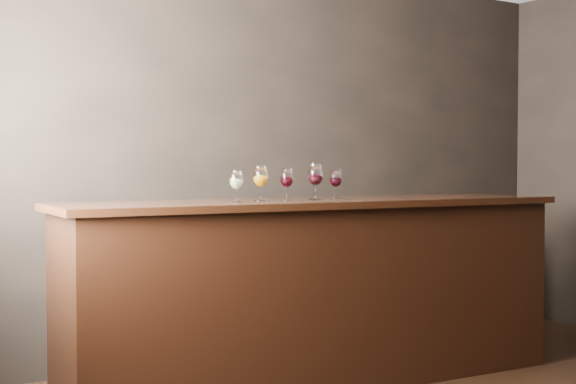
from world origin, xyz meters
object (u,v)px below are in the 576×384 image
back_bar_shelf (334,287)px  glass_white (236,181)px  glass_red_c (336,179)px  glass_red_a (287,178)px  glass_amber (261,177)px  glass_red_b (315,176)px  bar_counter (318,295)px

back_bar_shelf → glass_white: bearing=-148.1°
glass_red_c → back_bar_shelf: bearing=55.1°
glass_white → glass_red_a: bearing=7.4°
glass_amber → glass_red_b: glass_red_b is taller
bar_counter → glass_red_a: (-0.22, 0.02, 0.72)m
glass_amber → glass_red_a: size_ratio=1.06×
back_bar_shelf → glass_white: size_ratio=13.85×
back_bar_shelf → glass_red_a: bearing=-140.2°
glass_red_b → glass_red_c: glass_red_b is taller
glass_red_a → glass_red_c: 0.36m
back_bar_shelf → glass_red_a: 1.39m
glass_red_a → glass_white: bearing=-172.6°
back_bar_shelf → glass_white: 1.66m
glass_white → glass_red_b: size_ratio=0.83×
back_bar_shelf → bar_counter: bearing=-131.2°
bar_counter → glass_red_b: bearing=-171.5°
glass_red_b → glass_red_c: bearing=6.9°
glass_red_b → back_bar_shelf: bearing=47.9°
back_bar_shelf → glass_amber: (-1.04, -0.71, 0.83)m
glass_amber → glass_red_c: glass_amber is taller
bar_counter → glass_red_a: glass_red_a is taller
glass_red_a → glass_red_b: (0.20, -0.02, 0.02)m
glass_white → glass_red_c: 0.74m
back_bar_shelf → glass_amber: 1.51m
glass_white → glass_amber: 0.20m
bar_counter → glass_red_c: size_ratio=16.98×
glass_red_c → bar_counter: bearing=-172.8°
glass_white → glass_red_b: bearing=3.1°
glass_red_c → glass_white: bearing=-176.1°
back_bar_shelf → glass_amber: glass_amber is taller
glass_white → glass_amber: glass_amber is taller
bar_counter → glass_red_c: (0.14, 0.02, 0.72)m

